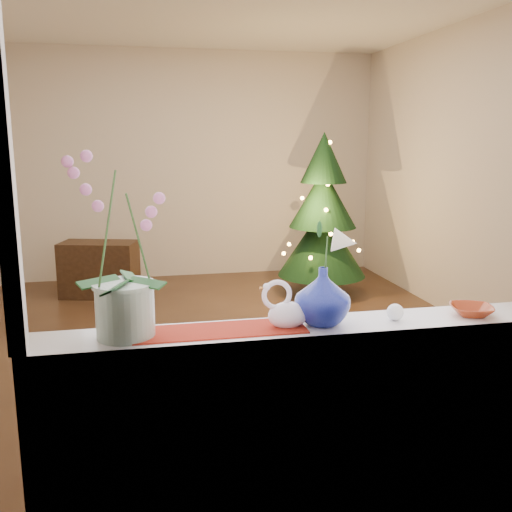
{
  "coord_description": "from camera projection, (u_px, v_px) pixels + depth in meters",
  "views": [
    {
      "loc": [
        -0.66,
        -4.46,
        1.64
      ],
      "look_at": [
        -0.02,
        -1.4,
        1.01
      ],
      "focal_mm": 40.0,
      "sensor_mm": 36.0,
      "label": 1
    }
  ],
  "objects": [
    {
      "name": "wall_back",
      "position": [
        192.0,
        166.0,
        6.87
      ],
      "size": [
        4.5,
        0.1,
        2.7
      ],
      "primitive_type": "cube",
      "color": "beige",
      "rests_on": "ground"
    },
    {
      "name": "window_apron",
      "position": [
        314.0,
        446.0,
        2.29
      ],
      "size": [
        2.2,
        0.08,
        0.88
      ],
      "primitive_type": "cube",
      "color": "white",
      "rests_on": "ground"
    },
    {
      "name": "blue_vase",
      "position": [
        323.0,
        292.0,
        2.27
      ],
      "size": [
        0.3,
        0.3,
        0.27
      ],
      "primitive_type": "imported",
      "rotation": [
        0.0,
        0.0,
        -0.2
      ],
      "color": "navy",
      "rests_on": "windowsill"
    },
    {
      "name": "window_frame",
      "position": [
        322.0,
        125.0,
        2.03
      ],
      "size": [
        2.22,
        0.06,
        1.6
      ],
      "primitive_type": null,
      "color": "white",
      "rests_on": "windowsill"
    },
    {
      "name": "wall_right",
      "position": [
        480.0,
        176.0,
        4.92
      ],
      "size": [
        0.1,
        5.0,
        2.7
      ],
      "primitive_type": "cube",
      "color": "beige",
      "rests_on": "ground"
    },
    {
      "name": "amber_dish",
      "position": [
        471.0,
        311.0,
        2.41
      ],
      "size": [
        0.19,
        0.19,
        0.04
      ],
      "primitive_type": "imported",
      "rotation": [
        0.0,
        0.0,
        -0.32
      ],
      "color": "maroon",
      "rests_on": "windowsill"
    },
    {
      "name": "xmas_tree",
      "position": [
        323.0,
        214.0,
        6.12
      ],
      "size": [
        1.24,
        1.24,
        1.74
      ],
      "primitive_type": null,
      "rotation": [
        0.0,
        0.0,
        -0.39
      ],
      "color": "black",
      "rests_on": "ground"
    },
    {
      "name": "runner",
      "position": [
        216.0,
        330.0,
        2.21
      ],
      "size": [
        0.7,
        0.2,
        0.01
      ],
      "primitive_type": "cube",
      "color": "maroon",
      "rests_on": "windowsill"
    },
    {
      "name": "windowsill",
      "position": [
        310.0,
        330.0,
        2.29
      ],
      "size": [
        2.2,
        0.26,
        0.04
      ],
      "primitive_type": "cube",
      "color": "white",
      "rests_on": "window_apron"
    },
    {
      "name": "orchid_pot",
      "position": [
        122.0,
        247.0,
        2.08
      ],
      "size": [
        0.31,
        0.31,
        0.69
      ],
      "primitive_type": null,
      "rotation": [
        0.0,
        0.0,
        -0.39
      ],
      "color": "white",
      "rests_on": "windowsill"
    },
    {
      "name": "wall_front",
      "position": [
        323.0,
        223.0,
        2.07
      ],
      "size": [
        4.5,
        0.1,
        2.7
      ],
      "primitive_type": "cube",
      "color": "beige",
      "rests_on": "ground"
    },
    {
      "name": "lily",
      "position": [
        324.0,
        234.0,
        2.23
      ],
      "size": [
        0.15,
        0.08,
        0.2
      ],
      "primitive_type": null,
      "color": "silver",
      "rests_on": "blue_vase"
    },
    {
      "name": "ground",
      "position": [
        224.0,
        342.0,
        4.74
      ],
      "size": [
        5.0,
        5.0,
        0.0
      ],
      "primitive_type": "plane",
      "color": "#321F14",
      "rests_on": "ground"
    },
    {
      "name": "swan",
      "position": [
        288.0,
        305.0,
        2.23
      ],
      "size": [
        0.22,
        0.11,
        0.18
      ],
      "primitive_type": null,
      "rotation": [
        0.0,
        0.0,
        0.06
      ],
      "color": "white",
      "rests_on": "windowsill"
    },
    {
      "name": "side_table",
      "position": [
        99.0,
        269.0,
        6.1
      ],
      "size": [
        0.86,
        0.59,
        0.59
      ],
      "primitive_type": "cube",
      "rotation": [
        0.0,
        0.0,
        -0.27
      ],
      "color": "black",
      "rests_on": "ground"
    },
    {
      "name": "paperweight",
      "position": [
        395.0,
        312.0,
        2.34
      ],
      "size": [
        0.08,
        0.08,
        0.07
      ],
      "primitive_type": "sphere",
      "rotation": [
        0.0,
        0.0,
        -0.22
      ],
      "color": "white",
      "rests_on": "windowsill"
    }
  ]
}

